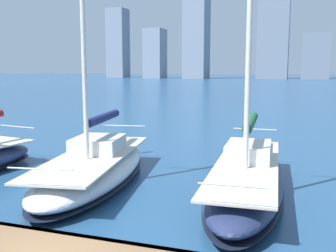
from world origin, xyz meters
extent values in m
cube|color=#473828|center=(0.00, -1.32, 0.55)|extent=(28.00, 0.16, 0.10)
cube|color=slate|center=(-9.22, -163.71, 9.05)|extent=(10.63, 7.87, 18.10)
cube|color=slate|center=(7.47, -164.51, 26.62)|extent=(12.38, 9.66, 53.24)
cube|color=gray|center=(38.22, -157.58, 18.05)|extent=(9.20, 11.81, 36.10)
cube|color=gray|center=(57.07, -158.27, 10.64)|extent=(7.95, 9.82, 21.27)
cube|color=gray|center=(79.02, -166.83, 15.99)|extent=(8.52, 8.83, 31.97)
ellipsoid|color=navy|center=(-2.63, -7.01, 0.48)|extent=(2.83, 9.28, 0.97)
ellipsoid|color=black|center=(-2.63, -7.01, 0.22)|extent=(2.85, 9.32, 0.10)
cube|color=beige|center=(-2.63, -7.01, 1.00)|extent=(2.35, 8.16, 0.06)
cube|color=silver|center=(-2.60, -7.56, 1.30)|extent=(1.52, 2.09, 0.55)
cylinder|color=silver|center=(-2.66, -6.32, 5.48)|extent=(0.16, 0.16, 8.90)
cylinder|color=silver|center=(-2.56, -8.25, 2.08)|extent=(0.32, 3.85, 0.12)
cylinder|color=#1E5633|center=(-2.56, -8.25, 2.20)|extent=(0.51, 3.55, 0.32)
cylinder|color=silver|center=(-2.85, -2.80, 1.52)|extent=(1.53, 0.12, 0.04)
cylinder|color=silver|center=(-2.41, -11.13, 1.52)|extent=(1.76, 0.13, 0.04)
ellipsoid|color=silver|center=(2.69, -6.61, 0.48)|extent=(4.16, 8.90, 0.95)
ellipsoid|color=black|center=(2.69, -6.61, 0.21)|extent=(4.18, 8.95, 0.10)
cube|color=beige|center=(2.69, -6.61, 0.98)|extent=(3.49, 7.80, 0.06)
cube|color=silver|center=(2.77, -7.12, 1.29)|extent=(1.94, 2.14, 0.55)
cylinder|color=silver|center=(2.58, -5.98, 5.45)|extent=(0.16, 0.16, 8.87)
cylinder|color=silver|center=(2.88, -7.75, 2.06)|extent=(0.73, 3.56, 0.12)
cylinder|color=navy|center=(2.88, -7.75, 2.18)|extent=(0.88, 3.31, 0.32)
cylinder|color=silver|center=(2.02, -2.73, 1.50)|extent=(1.76, 0.34, 0.04)
cylinder|color=silver|center=(3.34, -10.41, 1.50)|extent=(2.03, 0.39, 0.04)
cylinder|color=silver|center=(7.68, -8.74, 1.49)|extent=(2.04, 0.34, 0.04)
camera|label=1|loc=(-4.15, 5.40, 4.01)|focal=42.00mm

